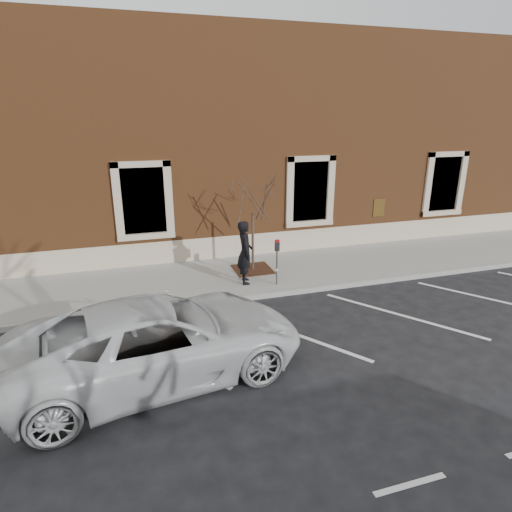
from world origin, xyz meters
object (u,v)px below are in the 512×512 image
object	(u,v)px
parking_meter	(277,254)
sapling	(253,197)
man	(245,252)
white_truck	(160,339)

from	to	relation	value
parking_meter	sapling	world-z (taller)	sapling
parking_meter	sapling	distance (m)	2.11
sapling	parking_meter	bearing A→B (deg)	-77.48
man	sapling	bearing A→B (deg)	-20.27
sapling	white_truck	bearing A→B (deg)	-124.68
man	white_truck	xyz separation A→B (m)	(-2.94, -4.03, -0.31)
white_truck	parking_meter	bearing A→B (deg)	-55.37
parking_meter	white_truck	bearing A→B (deg)	-161.55
man	sapling	distance (m)	1.89
man	parking_meter	bearing A→B (deg)	-108.77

